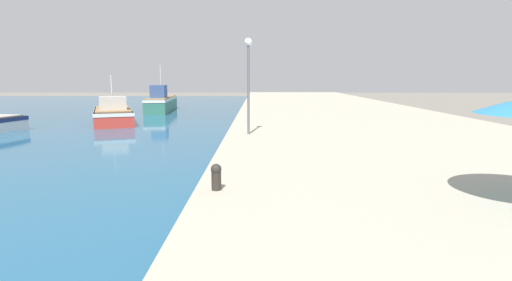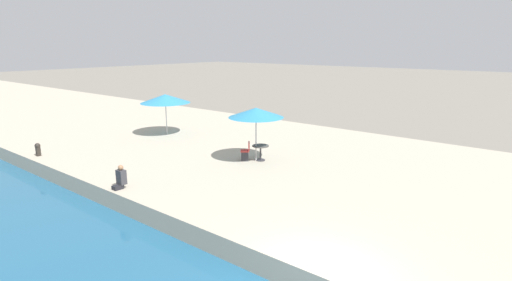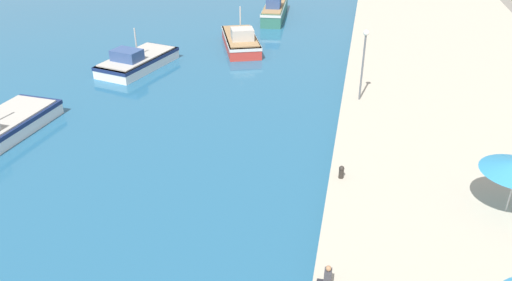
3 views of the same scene
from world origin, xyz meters
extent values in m
cube|color=#235B7F|center=(-28.00, 37.00, 0.02)|extent=(56.00, 90.00, 0.04)
cube|color=#B2A893|center=(8.00, 37.00, 0.38)|extent=(16.00, 90.00, 0.76)
cube|color=white|center=(-16.20, 30.36, 0.49)|extent=(4.59, 7.42, 0.91)
cube|color=navy|center=(-16.20, 30.36, 0.82)|extent=(4.66, 7.50, 0.25)
cube|color=#ADA89E|center=(-16.20, 30.36, 1.00)|extent=(4.22, 6.83, 0.10)
cube|color=#334C7F|center=(-16.48, 29.19, 1.46)|extent=(2.44, 1.97, 0.82)
cylinder|color=#B7B2A8|center=(-16.20, 30.36, 2.14)|extent=(0.12, 0.12, 2.18)
cube|color=red|center=(-9.50, 37.02, 0.56)|extent=(5.01, 7.62, 1.04)
cube|color=silver|center=(-9.50, 37.02, 0.96)|extent=(5.09, 7.71, 0.25)
cube|color=#99754C|center=(-9.50, 37.02, 1.13)|extent=(4.61, 7.01, 0.10)
cube|color=#B7B2A8|center=(-9.05, 35.85, 1.65)|extent=(2.28, 2.13, 0.94)
cylinder|color=#B7B2A8|center=(-9.50, 37.02, 2.43)|extent=(0.12, 0.12, 2.50)
cube|color=#33705B|center=(-8.46, 48.09, 0.72)|extent=(2.77, 9.32, 1.37)
cube|color=silver|center=(-8.46, 48.09, 1.28)|extent=(2.82, 9.42, 0.25)
cube|color=#99754C|center=(-8.46, 48.09, 1.46)|extent=(2.55, 8.58, 0.10)
cube|color=#334C7F|center=(-8.32, 46.48, 2.12)|extent=(1.58, 2.13, 1.23)
cylinder|color=#B7B7B7|center=(7.71, 15.12, 1.82)|extent=(0.06, 0.06, 2.11)
cube|color=#38383D|center=(0.53, 8.97, 1.20)|extent=(0.26, 0.36, 0.56)
sphere|color=#9E704C|center=(0.53, 8.97, 1.59)|extent=(0.20, 0.20, 0.20)
cylinder|color=#2D2823|center=(0.55, 16.26, 0.99)|extent=(0.24, 0.24, 0.45)
sphere|color=#2D2823|center=(0.55, 16.26, 1.28)|extent=(0.26, 0.26, 0.26)
cylinder|color=#565B60|center=(1.09, 26.02, 2.86)|extent=(0.12, 0.12, 4.20)
sphere|color=white|center=(1.09, 26.02, 5.14)|extent=(0.36, 0.36, 0.36)
camera|label=1|loc=(1.58, 6.80, 3.49)|focal=28.00mm
camera|label=2|loc=(-7.62, -4.25, 6.19)|focal=28.00mm
camera|label=3|loc=(0.84, -4.38, 13.66)|focal=35.00mm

